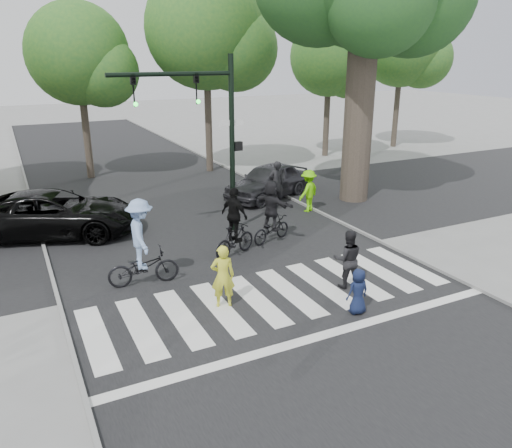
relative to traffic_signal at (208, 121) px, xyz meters
The scene contains 21 objects.
ground 7.33m from the traffic_signal, 93.27° to the right, with size 120.00×120.00×0.00m, color gray.
road_stem 4.09m from the traffic_signal, 106.46° to the right, with size 10.00×70.00×0.01m, color black.
road_cross 4.31m from the traffic_signal, 101.11° to the left, with size 70.00×10.00×0.01m, color black.
curb_left 6.74m from the traffic_signal, 167.50° to the right, with size 0.10×70.00×0.10m, color gray.
curb_right 6.19m from the traffic_signal, 14.31° to the right, with size 0.10×70.00×0.10m, color gray.
crosswalk 6.78m from the traffic_signal, 93.66° to the right, with size 10.00×3.85×0.01m.
traffic_signal is the anchor object (origin of this frame).
bg_tree_2 10.80m from the traffic_signal, 101.45° to the left, with size 5.04×4.80×8.40m.
bg_tree_3 10.35m from the traffic_signal, 66.46° to the left, with size 6.30×6.00×10.20m.
bg_tree_4 15.58m from the traffic_signal, 39.88° to the left, with size 4.83×4.60×8.15m.
bg_tree_5 20.91m from the traffic_signal, 30.36° to the left, with size 5.67×5.40×9.30m.
pedestrian_woman 6.21m from the traffic_signal, 108.69° to the right, with size 0.59×0.39×1.62m, color #CFD231.
pedestrian_child 7.72m from the traffic_signal, 81.51° to the right, with size 0.56×0.37×1.15m, color #131C3C.
pedestrian_adult 6.61m from the traffic_signal, 73.33° to the right, with size 0.79×0.61×1.62m, color black.
cyclist_left 5.20m from the traffic_signal, 136.78° to the right, with size 1.97×1.31×2.41m.
cyclist_mid 3.72m from the traffic_signal, 92.31° to the right, with size 1.72×1.10×2.18m.
cyclist_right 3.70m from the traffic_signal, 46.63° to the right, with size 1.75×1.62×2.10m.
car_suv 6.23m from the traffic_signal, 155.24° to the left, with size 2.60×5.64×1.57m, color black.
car_grey 5.98m from the traffic_signal, 39.09° to the left, with size 1.76×4.39×1.49m, color #2F2E33.
bystander_hivis 5.44m from the traffic_signal, ahead, with size 1.09×0.62×1.68m, color #68DB07.
bystander_dark 5.18m from the traffic_signal, 28.79° to the left, with size 0.68×0.44×1.86m, color black.
Camera 1 is at (-5.66, -9.24, 5.98)m, focal length 35.00 mm.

